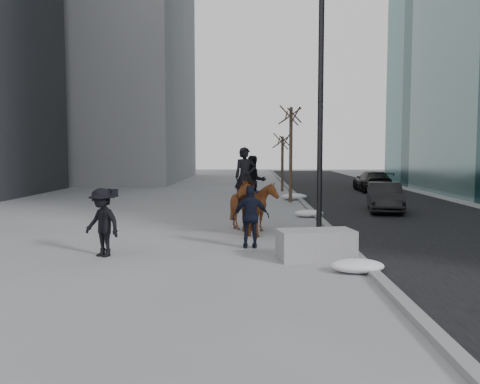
{
  "coord_description": "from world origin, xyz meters",
  "views": [
    {
      "loc": [
        0.33,
        -13.66,
        2.71
      ],
      "look_at": [
        0.0,
        1.2,
        1.5
      ],
      "focal_mm": 38.0,
      "sensor_mm": 36.0,
      "label": 1
    }
  ],
  "objects_px": {
    "mounted_left": "(245,202)",
    "mounted_right": "(254,201)",
    "car_near": "(385,197)",
    "planter": "(316,245)"
  },
  "relations": [
    {
      "from": "planter",
      "to": "car_near",
      "type": "height_order",
      "value": "car_near"
    },
    {
      "from": "car_near",
      "to": "mounted_left",
      "type": "relative_size",
      "value": 1.39
    },
    {
      "from": "mounted_left",
      "to": "mounted_right",
      "type": "distance_m",
      "value": 0.75
    },
    {
      "from": "mounted_right",
      "to": "car_near",
      "type": "bearing_deg",
      "value": 43.17
    },
    {
      "from": "mounted_left",
      "to": "mounted_right",
      "type": "relative_size",
      "value": 1.11
    },
    {
      "from": "mounted_right",
      "to": "planter",
      "type": "bearing_deg",
      "value": -71.34
    },
    {
      "from": "planter",
      "to": "mounted_right",
      "type": "distance_m",
      "value": 4.83
    },
    {
      "from": "planter",
      "to": "car_near",
      "type": "bearing_deg",
      "value": 66.66
    },
    {
      "from": "planter",
      "to": "mounted_left",
      "type": "distance_m",
      "value": 4.3
    },
    {
      "from": "mounted_left",
      "to": "mounted_right",
      "type": "xyz_separation_m",
      "value": [
        0.29,
        0.69,
        -0.03
      ]
    }
  ]
}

